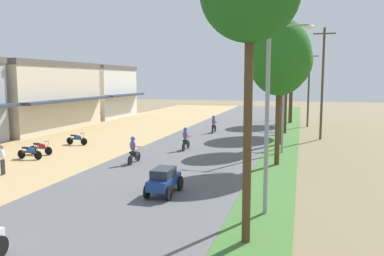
{
  "coord_description": "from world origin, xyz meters",
  "views": [
    {
      "loc": [
        7.02,
        -5.02,
        5.14
      ],
      "look_at": [
        -0.28,
        21.29,
        1.76
      ],
      "focal_mm": 36.98,
      "sensor_mm": 36.0,
      "label": 1
    }
  ],
  "objects_px": {
    "median_tree_fourth": "(287,61)",
    "streetlamp_far": "(293,81)",
    "median_tree_second": "(279,57)",
    "median_tree_fifth": "(292,59)",
    "parked_motorbike_sixth": "(77,139)",
    "utility_pole_far": "(322,82)",
    "streetlamp_mid": "(284,88)",
    "parked_motorbike_fifth": "(41,147)",
    "utility_pole_near": "(309,88)",
    "parked_motorbike_fourth": "(30,151)",
    "pedestrian_on_shoulder": "(2,158)",
    "median_tree_third": "(282,47)",
    "motorbike_ahead_second": "(134,151)",
    "streetlamp_near": "(267,105)",
    "motorbike_ahead_third": "(186,139)",
    "car_sedan_blue": "(164,180)",
    "motorbike_ahead_fourth": "(214,125)"
  },
  "relations": [
    {
      "from": "median_tree_second",
      "to": "median_tree_fifth",
      "type": "bearing_deg",
      "value": 89.76
    },
    {
      "from": "parked_motorbike_sixth",
      "to": "streetlamp_mid",
      "type": "height_order",
      "value": "streetlamp_mid"
    },
    {
      "from": "parked_motorbike_sixth",
      "to": "streetlamp_far",
      "type": "bearing_deg",
      "value": 59.78
    },
    {
      "from": "median_tree_fifth",
      "to": "motorbike_ahead_second",
      "type": "bearing_deg",
      "value": -108.06
    },
    {
      "from": "pedestrian_on_shoulder",
      "to": "median_tree_fourth",
      "type": "relative_size",
      "value": 0.17
    },
    {
      "from": "pedestrian_on_shoulder",
      "to": "motorbike_ahead_second",
      "type": "height_order",
      "value": "motorbike_ahead_second"
    },
    {
      "from": "utility_pole_far",
      "to": "motorbike_ahead_fourth",
      "type": "relative_size",
      "value": 5.23
    },
    {
      "from": "car_sedan_blue",
      "to": "parked_motorbike_fifth",
      "type": "bearing_deg",
      "value": 149.31
    },
    {
      "from": "parked_motorbike_fifth",
      "to": "utility_pole_far",
      "type": "bearing_deg",
      "value": 34.23
    },
    {
      "from": "parked_motorbike_fourth",
      "to": "median_tree_fifth",
      "type": "bearing_deg",
      "value": 59.75
    },
    {
      "from": "utility_pole_near",
      "to": "motorbike_ahead_second",
      "type": "bearing_deg",
      "value": -114.29
    },
    {
      "from": "parked_motorbike_fourth",
      "to": "parked_motorbike_sixth",
      "type": "height_order",
      "value": "same"
    },
    {
      "from": "car_sedan_blue",
      "to": "motorbike_ahead_second",
      "type": "relative_size",
      "value": 1.26
    },
    {
      "from": "median_tree_fifth",
      "to": "car_sedan_blue",
      "type": "distance_m",
      "value": 32.61
    },
    {
      "from": "parked_motorbike_sixth",
      "to": "utility_pole_near",
      "type": "height_order",
      "value": "utility_pole_near"
    },
    {
      "from": "motorbike_ahead_second",
      "to": "motorbike_ahead_third",
      "type": "xyz_separation_m",
      "value": [
        1.73,
        5.25,
        0.0
      ]
    },
    {
      "from": "median_tree_third",
      "to": "motorbike_ahead_second",
      "type": "distance_m",
      "value": 14.39
    },
    {
      "from": "parked_motorbike_sixth",
      "to": "utility_pole_far",
      "type": "height_order",
      "value": "utility_pole_far"
    },
    {
      "from": "parked_motorbike_fifth",
      "to": "median_tree_third",
      "type": "bearing_deg",
      "value": 29.65
    },
    {
      "from": "parked_motorbike_sixth",
      "to": "motorbike_ahead_third",
      "type": "xyz_separation_m",
      "value": [
        8.82,
        0.03,
        0.3
      ]
    },
    {
      "from": "median_tree_fifth",
      "to": "parked_motorbike_fourth",
      "type": "bearing_deg",
      "value": -120.25
    },
    {
      "from": "parked_motorbike_fourth",
      "to": "streetlamp_far",
      "type": "xyz_separation_m",
      "value": [
        15.42,
        32.44,
        4.36
      ]
    },
    {
      "from": "parked_motorbike_fourth",
      "to": "utility_pole_near",
      "type": "distance_m",
      "value": 29.43
    },
    {
      "from": "streetlamp_far",
      "to": "motorbike_ahead_fourth",
      "type": "xyz_separation_m",
      "value": [
        -6.75,
        -17.13,
        -4.06
      ]
    },
    {
      "from": "median_tree_fifth",
      "to": "motorbike_ahead_fourth",
      "type": "height_order",
      "value": "median_tree_fifth"
    },
    {
      "from": "streetlamp_mid",
      "to": "utility_pole_far",
      "type": "bearing_deg",
      "value": 69.19
    },
    {
      "from": "parked_motorbike_sixth",
      "to": "streetlamp_near",
      "type": "bearing_deg",
      "value": -37.89
    },
    {
      "from": "median_tree_fourth",
      "to": "motorbike_ahead_third",
      "type": "relative_size",
      "value": 5.28
    },
    {
      "from": "median_tree_fourth",
      "to": "parked_motorbike_fifth",
      "type": "bearing_deg",
      "value": -135.14
    },
    {
      "from": "utility_pole_far",
      "to": "parked_motorbike_fifth",
      "type": "bearing_deg",
      "value": -145.77
    },
    {
      "from": "median_tree_third",
      "to": "median_tree_fourth",
      "type": "relative_size",
      "value": 1.01
    },
    {
      "from": "parked_motorbike_fourth",
      "to": "utility_pole_near",
      "type": "bearing_deg",
      "value": 53.57
    },
    {
      "from": "median_tree_fourth",
      "to": "streetlamp_near",
      "type": "xyz_separation_m",
      "value": [
        0.21,
        -23.33,
        -2.66
      ]
    },
    {
      "from": "median_tree_fourth",
      "to": "streetlamp_far",
      "type": "xyz_separation_m",
      "value": [
        0.21,
        15.48,
        -1.95
      ]
    },
    {
      "from": "pedestrian_on_shoulder",
      "to": "motorbike_ahead_fourth",
      "type": "relative_size",
      "value": 0.9
    },
    {
      "from": "utility_pole_near",
      "to": "car_sedan_blue",
      "type": "bearing_deg",
      "value": -102.66
    },
    {
      "from": "streetlamp_mid",
      "to": "parked_motorbike_fifth",
      "type": "bearing_deg",
      "value": -162.06
    },
    {
      "from": "parked_motorbike_fifth",
      "to": "median_tree_fourth",
      "type": "relative_size",
      "value": 0.19
    },
    {
      "from": "parked_motorbike_sixth",
      "to": "motorbike_ahead_second",
      "type": "relative_size",
      "value": 1.0
    },
    {
      "from": "parked_motorbike_fifth",
      "to": "streetlamp_mid",
      "type": "height_order",
      "value": "streetlamp_mid"
    },
    {
      "from": "pedestrian_on_shoulder",
      "to": "utility_pole_far",
      "type": "relative_size",
      "value": 0.17
    },
    {
      "from": "motorbike_ahead_fourth",
      "to": "motorbike_ahead_third",
      "type": "bearing_deg",
      "value": -89.88
    },
    {
      "from": "pedestrian_on_shoulder",
      "to": "car_sedan_blue",
      "type": "height_order",
      "value": "pedestrian_on_shoulder"
    },
    {
      "from": "streetlamp_mid",
      "to": "parked_motorbike_sixth",
      "type": "bearing_deg",
      "value": -176.78
    },
    {
      "from": "parked_motorbike_fifth",
      "to": "car_sedan_blue",
      "type": "relative_size",
      "value": 0.8
    },
    {
      "from": "median_tree_fifth",
      "to": "median_tree_second",
      "type": "bearing_deg",
      "value": -90.24
    },
    {
      "from": "motorbike_ahead_third",
      "to": "streetlamp_near",
      "type": "bearing_deg",
      "value": -60.97
    },
    {
      "from": "streetlamp_near",
      "to": "streetlamp_far",
      "type": "bearing_deg",
      "value": 90.0
    },
    {
      "from": "streetlamp_mid",
      "to": "utility_pole_far",
      "type": "xyz_separation_m",
      "value": [
        2.88,
        7.57,
        0.35
      ]
    },
    {
      "from": "parked_motorbike_fourth",
      "to": "median_tree_fifth",
      "type": "relative_size",
      "value": 0.18
    }
  ]
}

